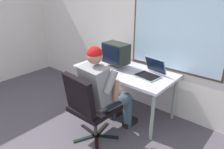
{
  "coord_description": "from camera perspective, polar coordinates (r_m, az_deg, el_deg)",
  "views": [
    {
      "loc": [
        1.75,
        -0.42,
        1.93
      ],
      "look_at": [
        -0.0,
        1.65,
        0.79
      ],
      "focal_mm": 34.38,
      "sensor_mm": 36.0,
      "label": 1
    }
  ],
  "objects": [
    {
      "name": "wall_rear",
      "position": [
        3.41,
        9.56,
        12.5
      ],
      "size": [
        5.67,
        0.08,
        2.67
      ],
      "color": "silver",
      "rests_on": "ground"
    },
    {
      "name": "desk",
      "position": [
        3.29,
        3.42,
        0.26
      ],
      "size": [
        1.52,
        0.77,
        0.73
      ],
      "color": "gray",
      "rests_on": "ground"
    },
    {
      "name": "office_chair",
      "position": [
        2.72,
        -6.39,
        -7.81
      ],
      "size": [
        0.65,
        0.63,
        0.96
      ],
      "color": "black",
      "rests_on": "ground"
    },
    {
      "name": "person_seated",
      "position": [
        2.81,
        -2.28,
        -3.93
      ],
      "size": [
        0.55,
        0.81,
        1.27
      ],
      "color": "#394E5F",
      "rests_on": "ground"
    },
    {
      "name": "crt_monitor",
      "position": [
        3.3,
        1.04,
        5.62
      ],
      "size": [
        0.41,
        0.27,
        0.38
      ],
      "color": "beige",
      "rests_on": "desk"
    },
    {
      "name": "laptop",
      "position": [
        3.09,
        10.34,
        0.87
      ],
      "size": [
        0.38,
        0.39,
        0.25
      ],
      "color": "#879A99",
      "rests_on": "desk"
    },
    {
      "name": "wine_glass",
      "position": [
        3.42,
        -5.85,
        3.74
      ],
      "size": [
        0.08,
        0.08,
        0.13
      ],
      "color": "silver",
      "rests_on": "desk"
    },
    {
      "name": "desk_speaker",
      "position": [
        3.68,
        -1.34,
        5.0
      ],
      "size": [
        0.08,
        0.09,
        0.15
      ],
      "color": "black",
      "rests_on": "desk"
    }
  ]
}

